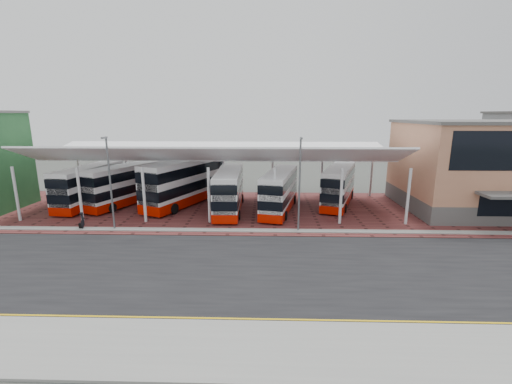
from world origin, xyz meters
TOP-DOWN VIEW (x-y plane):
  - ground at (0.00, 0.00)m, footprint 140.00×140.00m
  - road at (0.00, -1.00)m, footprint 120.00×14.00m
  - forecourt at (2.00, 13.00)m, footprint 72.00×16.00m
  - sidewalk at (0.00, -9.00)m, footprint 120.00×4.00m
  - north_kerb at (0.00, 6.20)m, footprint 120.00×0.80m
  - yellow_line_near at (0.00, -7.00)m, footprint 120.00×0.12m
  - yellow_line_far at (0.00, -6.70)m, footprint 120.00×0.12m
  - canopy at (-6.00, 13.94)m, footprint 37.00×11.63m
  - terminal at (23.00, 13.92)m, footprint 18.40×14.40m
  - lamp_west at (-14.00, 6.27)m, footprint 0.16×0.90m
  - lamp_east at (2.00, 6.27)m, footprint 0.16×0.90m
  - bus_0 at (-20.05, 14.42)m, footprint 3.48×10.63m
  - bus_1 at (-16.28, 14.94)m, footprint 6.25×10.68m
  - bus_2 at (-9.74, 15.10)m, footprint 7.29×12.12m
  - bus_3 at (-4.58, 12.50)m, footprint 2.70×10.29m
  - bus_4 at (0.61, 12.59)m, footprint 4.36×10.27m
  - bus_5 at (7.26, 15.39)m, footprint 5.58×10.32m
  - pedestrian at (-16.73, 6.26)m, footprint 0.54×0.66m
  - suitcase at (-16.95, 6.27)m, footprint 0.31×0.22m

SIDE VIEW (x-z plane):
  - ground at x=0.00m, z-range 0.00..0.00m
  - road at x=0.00m, z-range 0.00..0.02m
  - yellow_line_near at x=0.00m, z-range 0.02..0.03m
  - yellow_line_far at x=0.00m, z-range 0.02..0.03m
  - forecourt at x=2.00m, z-range 0.00..0.06m
  - sidewalk at x=0.00m, z-range 0.00..0.14m
  - north_kerb at x=0.00m, z-range 0.00..0.14m
  - suitcase at x=-16.95m, z-range 0.06..0.59m
  - pedestrian at x=-16.73m, z-range 0.06..1.61m
  - bus_4 at x=0.61m, z-range 0.05..4.17m
  - bus_5 at x=7.26m, z-range 0.05..4.22m
  - bus_3 at x=-4.58m, z-range 0.05..4.27m
  - bus_0 at x=-20.05m, z-range 0.05..4.35m
  - bus_1 at x=-16.28m, z-range 0.05..4.39m
  - bus_2 at x=-9.74m, z-range 0.04..4.99m
  - lamp_west at x=-14.00m, z-range 0.32..8.40m
  - lamp_east at x=2.00m, z-range 0.32..8.40m
  - terminal at x=23.00m, z-range 0.03..9.28m
  - canopy at x=-6.00m, z-range 2.26..9.33m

